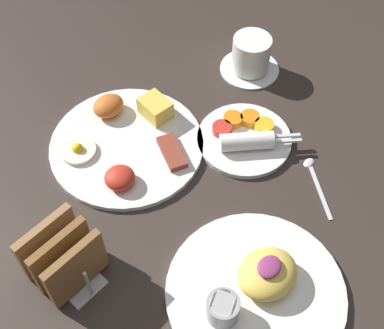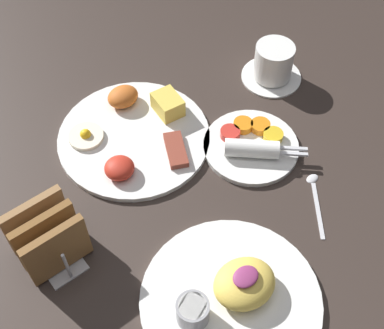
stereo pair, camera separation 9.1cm
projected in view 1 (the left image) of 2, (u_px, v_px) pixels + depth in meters
ground_plane at (200, 219)px, 0.88m from camera, size 3.00×3.00×0.00m
plate_breakfast at (126, 141)px, 0.96m from camera, size 0.28×0.28×0.05m
plate_condiments at (245, 137)px, 0.97m from camera, size 0.17×0.17×0.04m
plate_foreground at (256, 288)px, 0.79m from camera, size 0.27×0.27×0.06m
toast_rack at (63, 258)px, 0.78m from camera, size 0.10×0.12×0.10m
coffee_cup at (251, 56)px, 1.06m from camera, size 0.12×0.12×0.08m
teaspoon at (315, 176)px, 0.92m from camera, size 0.09×0.11×0.01m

